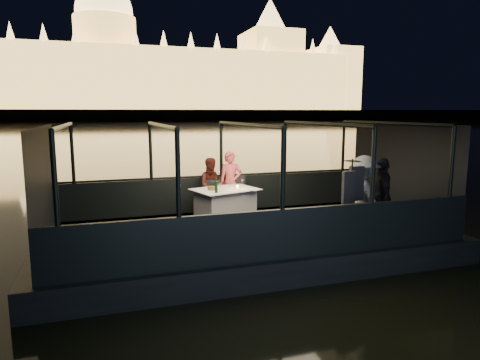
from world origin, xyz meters
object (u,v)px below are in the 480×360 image
object	(u,v)px
chair_port_right	(239,197)
wine_bottle	(216,186)
coat_stand	(351,196)
person_man_maroon	(212,185)
dining_table_central	(225,205)
passenger_dark	(382,193)
chair_port_left	(214,199)
person_woman_coral	(231,184)
passenger_stripe	(364,195)

from	to	relation	value
chair_port_right	wine_bottle	bearing A→B (deg)	-124.25
chair_port_right	coat_stand	world-z (taller)	coat_stand
person_man_maroon	wine_bottle	bearing A→B (deg)	-92.64
dining_table_central	coat_stand	bearing A→B (deg)	-49.63
person_man_maroon	wine_bottle	world-z (taller)	person_man_maroon
passenger_dark	chair_port_left	bearing A→B (deg)	-104.82
passenger_dark	coat_stand	bearing A→B (deg)	-47.65
chair_port_left	coat_stand	xyz separation A→B (m)	(2.11, -2.76, 0.45)
coat_stand	chair_port_right	bearing A→B (deg)	118.15
person_woman_coral	passenger_dark	size ratio (longest dim) A/B	0.98
coat_stand	wine_bottle	xyz separation A→B (m)	(-2.28, 1.90, 0.02)
chair_port_left	person_man_maroon	xyz separation A→B (m)	(0.02, 0.26, 0.30)
person_man_maroon	passenger_stripe	distance (m)	3.77
person_man_maroon	chair_port_right	bearing A→B (deg)	-16.73
wine_bottle	chair_port_right	bearing A→B (deg)	46.60
dining_table_central	passenger_dark	world-z (taller)	passenger_dark
chair_port_left	person_woman_coral	distance (m)	0.64
passenger_stripe	passenger_dark	distance (m)	0.45
chair_port_left	coat_stand	size ratio (longest dim) A/B	0.53
coat_stand	passenger_stripe	xyz separation A→B (m)	(0.50, 0.29, -0.05)
chair_port_right	wine_bottle	size ratio (longest dim) A/B	2.91
person_woman_coral	passenger_stripe	world-z (taller)	passenger_stripe
passenger_stripe	dining_table_central	bearing A→B (deg)	51.81
coat_stand	passenger_stripe	distance (m)	0.58
passenger_dark	chair_port_right	bearing A→B (deg)	-111.35
person_man_maroon	passenger_stripe	bearing A→B (deg)	-39.76
passenger_dark	wine_bottle	distance (m)	3.60
coat_stand	passenger_stripe	bearing A→B (deg)	30.47
person_man_maroon	passenger_dark	size ratio (longest dim) A/B	0.89
chair_port_right	coat_stand	size ratio (longest dim) A/B	0.59
chair_port_left	person_man_maroon	bearing A→B (deg)	91.62
dining_table_central	person_woman_coral	xyz separation A→B (m)	(0.35, 0.72, 0.36)
coat_stand	wine_bottle	distance (m)	2.97
chair_port_left	passenger_dark	xyz separation A→B (m)	(3.06, -2.44, 0.40)
chair_port_left	wine_bottle	bearing A→B (deg)	-95.78
coat_stand	person_man_maroon	size ratio (longest dim) A/B	1.16
dining_table_central	wine_bottle	world-z (taller)	wine_bottle
person_woman_coral	passenger_stripe	xyz separation A→B (m)	(2.11, -2.73, 0.10)
coat_stand	person_man_maroon	distance (m)	3.68
dining_table_central	wine_bottle	bearing A→B (deg)	-128.62
passenger_stripe	wine_bottle	xyz separation A→B (m)	(-2.78, 1.60, 0.06)
person_man_maroon	dining_table_central	bearing A→B (deg)	-72.41
chair_port_right	person_man_maroon	distance (m)	0.74
dining_table_central	person_man_maroon	xyz separation A→B (m)	(-0.14, 0.72, 0.36)
chair_port_right	person_man_maroon	xyz separation A→B (m)	(-0.62, 0.27, 0.30)
dining_table_central	chair_port_left	xyz separation A→B (m)	(-0.16, 0.46, 0.06)
chair_port_left	passenger_dark	size ratio (longest dim) A/B	0.55
dining_table_central	wine_bottle	size ratio (longest dim) A/B	4.34
chair_port_left	dining_table_central	bearing A→B (deg)	-66.18
chair_port_left	chair_port_right	xyz separation A→B (m)	(0.64, -0.01, 0.00)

